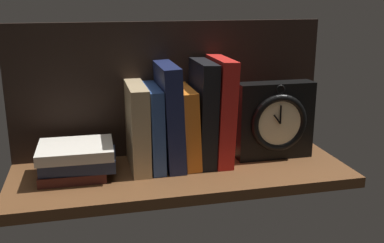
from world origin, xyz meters
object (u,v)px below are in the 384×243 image
at_px(framed_clock, 275,121).
at_px(book_stack_side, 76,160).
at_px(book_navy_bierce, 169,116).
at_px(book_orange_pandolfini, 186,126).
at_px(book_tan_shortstories, 137,127).
at_px(book_black_skeptic, 203,113).
at_px(book_blue_modern, 154,127).
at_px(book_red_requiem, 219,111).

relative_size(framed_clock, book_stack_side, 1.11).
bearing_deg(book_navy_bierce, book_orange_pandolfini, -0.00).
distance_m(book_navy_bierce, framed_clock, 0.27).
bearing_deg(book_orange_pandolfini, book_stack_side, -173.86).
distance_m(book_tan_shortstories, framed_clock, 0.34).
height_order(framed_clock, book_stack_side, framed_clock).
bearing_deg(book_navy_bierce, book_black_skeptic, -0.00).
distance_m(book_blue_modern, book_navy_bierce, 0.05).
xyz_separation_m(book_red_requiem, book_stack_side, (-0.35, -0.03, -0.09)).
distance_m(book_tan_shortstories, book_red_requiem, 0.20).
bearing_deg(book_tan_shortstories, book_stack_side, -168.92).
bearing_deg(book_stack_side, book_orange_pandolfini, 6.14).
bearing_deg(book_black_skeptic, book_blue_modern, 180.00).
bearing_deg(book_stack_side, book_navy_bierce, 7.27).
distance_m(book_black_skeptic, book_red_requiem, 0.04).
height_order(book_red_requiem, framed_clock, book_red_requiem).
xyz_separation_m(book_tan_shortstories, book_stack_side, (-0.14, -0.03, -0.06)).
relative_size(book_blue_modern, framed_clock, 1.01).
bearing_deg(book_red_requiem, book_navy_bierce, 180.00).
relative_size(book_navy_bierce, book_stack_side, 1.41).
bearing_deg(book_black_skeptic, framed_clock, -4.87).
relative_size(book_blue_modern, book_navy_bierce, 0.80).
bearing_deg(book_red_requiem, book_stack_side, -175.33).
xyz_separation_m(book_navy_bierce, book_black_skeptic, (0.08, -0.00, 0.00)).
relative_size(book_orange_pandolfini, book_black_skeptic, 0.75).
bearing_deg(book_red_requiem, book_tan_shortstories, 180.00).
distance_m(book_red_requiem, framed_clock, 0.15).
relative_size(book_navy_bierce, book_black_skeptic, 0.98).
xyz_separation_m(book_black_skeptic, book_red_requiem, (0.04, 0.00, 0.00)).
bearing_deg(book_blue_modern, book_black_skeptic, 0.00).
xyz_separation_m(book_blue_modern, framed_clock, (0.30, -0.02, -0.00)).
bearing_deg(book_tan_shortstories, book_orange_pandolfini, 0.00).
height_order(book_blue_modern, book_navy_bierce, book_navy_bierce).
height_order(book_tan_shortstories, book_red_requiem, book_red_requiem).
height_order(book_navy_bierce, book_red_requiem, book_red_requiem).
relative_size(book_red_requiem, book_stack_side, 1.47).
xyz_separation_m(book_orange_pandolfini, framed_clock, (0.22, -0.02, 0.00)).
distance_m(book_black_skeptic, framed_clock, 0.19).
bearing_deg(book_blue_modern, book_orange_pandolfini, 0.00).
distance_m(book_blue_modern, framed_clock, 0.30).
bearing_deg(book_navy_bierce, book_stack_side, -172.73).
distance_m(book_red_requiem, book_stack_side, 0.36).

